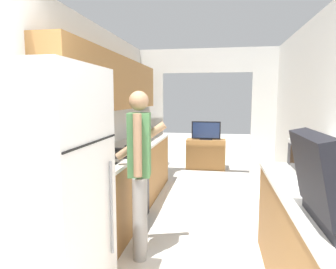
{
  "coord_description": "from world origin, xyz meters",
  "views": [
    {
      "loc": [
        0.25,
        -1.2,
        1.58
      ],
      "look_at": [
        -0.35,
        2.29,
        1.14
      ],
      "focal_mm": 32.0,
      "sensor_mm": 36.0,
      "label": 1
    }
  ],
  "objects_px": {
    "person": "(140,170)",
    "book_stack": "(316,186)",
    "range_oven": "(119,187)",
    "microwave": "(314,158)",
    "television": "(206,131)",
    "knife": "(127,146)",
    "refrigerator": "(43,198)",
    "tv_cabinet": "(206,154)"
  },
  "relations": [
    {
      "from": "range_oven",
      "to": "knife",
      "type": "xyz_separation_m",
      "value": [
        -0.03,
        0.47,
        0.45
      ]
    },
    {
      "from": "range_oven",
      "to": "book_stack",
      "type": "distance_m",
      "value": 2.36
    },
    {
      "from": "person",
      "to": "microwave",
      "type": "bearing_deg",
      "value": -95.56
    },
    {
      "from": "range_oven",
      "to": "person",
      "type": "distance_m",
      "value": 1.0
    },
    {
      "from": "tv_cabinet",
      "to": "television",
      "type": "xyz_separation_m",
      "value": [
        0.0,
        -0.04,
        0.53
      ]
    },
    {
      "from": "book_stack",
      "to": "television",
      "type": "height_order",
      "value": "television"
    },
    {
      "from": "television",
      "to": "microwave",
      "type": "bearing_deg",
      "value": -73.12
    },
    {
      "from": "refrigerator",
      "to": "range_oven",
      "type": "distance_m",
      "value": 1.78
    },
    {
      "from": "range_oven",
      "to": "television",
      "type": "bearing_deg",
      "value": 72.49
    },
    {
      "from": "microwave",
      "to": "person",
      "type": "bearing_deg",
      "value": -176.88
    },
    {
      "from": "person",
      "to": "microwave",
      "type": "xyz_separation_m",
      "value": [
        1.61,
        0.09,
        0.15
      ]
    },
    {
      "from": "refrigerator",
      "to": "book_stack",
      "type": "xyz_separation_m",
      "value": [
        1.89,
        0.48,
        0.04
      ]
    },
    {
      "from": "tv_cabinet",
      "to": "knife",
      "type": "xyz_separation_m",
      "value": [
        -0.99,
        -2.62,
        0.57
      ]
    },
    {
      "from": "refrigerator",
      "to": "book_stack",
      "type": "bearing_deg",
      "value": 14.23
    },
    {
      "from": "microwave",
      "to": "knife",
      "type": "xyz_separation_m",
      "value": [
        -2.13,
        1.15,
        -0.13
      ]
    },
    {
      "from": "refrigerator",
      "to": "television",
      "type": "height_order",
      "value": "refrigerator"
    },
    {
      "from": "microwave",
      "to": "television",
      "type": "xyz_separation_m",
      "value": [
        -1.13,
        3.72,
        -0.18
      ]
    },
    {
      "from": "tv_cabinet",
      "to": "book_stack",
      "type": "bearing_deg",
      "value": -77.11
    },
    {
      "from": "television",
      "to": "knife",
      "type": "distance_m",
      "value": 2.76
    },
    {
      "from": "tv_cabinet",
      "to": "person",
      "type": "bearing_deg",
      "value": -97.05
    },
    {
      "from": "person",
      "to": "book_stack",
      "type": "relative_size",
      "value": 5.44
    },
    {
      "from": "book_stack",
      "to": "knife",
      "type": "relative_size",
      "value": 1.04
    },
    {
      "from": "tv_cabinet",
      "to": "television",
      "type": "height_order",
      "value": "television"
    },
    {
      "from": "book_stack",
      "to": "tv_cabinet",
      "type": "bearing_deg",
      "value": 102.89
    },
    {
      "from": "microwave",
      "to": "book_stack",
      "type": "bearing_deg",
      "value": -103.8
    },
    {
      "from": "microwave",
      "to": "range_oven",
      "type": "bearing_deg",
      "value": 162.13
    },
    {
      "from": "person",
      "to": "tv_cabinet",
      "type": "xyz_separation_m",
      "value": [
        0.48,
        3.85,
        -0.55
      ]
    },
    {
      "from": "range_oven",
      "to": "television",
      "type": "xyz_separation_m",
      "value": [
        0.96,
        3.05,
        0.4
      ]
    },
    {
      "from": "microwave",
      "to": "knife",
      "type": "bearing_deg",
      "value": 151.63
    },
    {
      "from": "television",
      "to": "range_oven",
      "type": "bearing_deg",
      "value": -107.51
    },
    {
      "from": "tv_cabinet",
      "to": "knife",
      "type": "distance_m",
      "value": 2.86
    },
    {
      "from": "refrigerator",
      "to": "person",
      "type": "bearing_deg",
      "value": 66.21
    },
    {
      "from": "refrigerator",
      "to": "tv_cabinet",
      "type": "height_order",
      "value": "refrigerator"
    },
    {
      "from": "range_oven",
      "to": "refrigerator",
      "type": "bearing_deg",
      "value": -87.88
    },
    {
      "from": "person",
      "to": "book_stack",
      "type": "height_order",
      "value": "person"
    },
    {
      "from": "range_oven",
      "to": "book_stack",
      "type": "relative_size",
      "value": 3.42
    },
    {
      "from": "television",
      "to": "person",
      "type": "bearing_deg",
      "value": -97.13
    },
    {
      "from": "range_oven",
      "to": "person",
      "type": "relative_size",
      "value": 0.63
    },
    {
      "from": "microwave",
      "to": "television",
      "type": "bearing_deg",
      "value": 106.88
    },
    {
      "from": "microwave",
      "to": "tv_cabinet",
      "type": "bearing_deg",
      "value": 106.7
    },
    {
      "from": "person",
      "to": "television",
      "type": "relative_size",
      "value": 2.6
    },
    {
      "from": "knife",
      "to": "refrigerator",
      "type": "bearing_deg",
      "value": -112.03
    }
  ]
}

